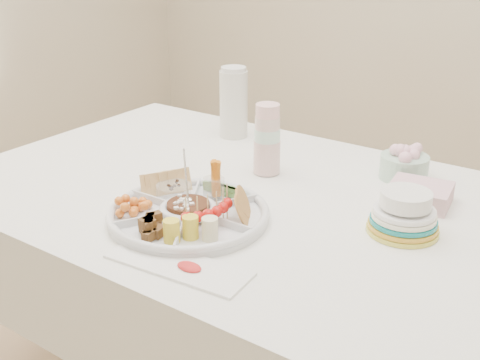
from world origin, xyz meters
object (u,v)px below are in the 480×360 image
Objects in this scene: dining_table at (237,308)px; party_tray at (188,212)px; thermos at (234,102)px; plate_stack at (404,211)px.

party_tray reaches higher than dining_table.
thermos reaches higher than dining_table.
thermos reaches higher than plate_stack.
dining_table is 0.63m from plate_stack.
plate_stack is at bearing 27.95° from party_tray.
thermos is at bearing 115.74° from party_tray.
party_tray is at bearing -152.05° from plate_stack.
party_tray is (0.01, -0.21, 0.40)m from dining_table.
party_tray is at bearing -86.58° from dining_table.
dining_table is 9.23× the size of plate_stack.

